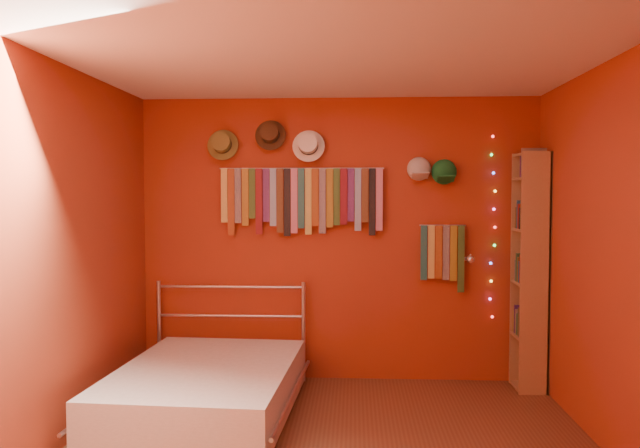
% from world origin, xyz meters
% --- Properties ---
extents(back_wall, '(3.50, 0.02, 2.50)m').
position_xyz_m(back_wall, '(0.00, 1.75, 1.25)').
color(back_wall, maroon).
rests_on(back_wall, ground).
extents(right_wall, '(0.02, 3.50, 2.50)m').
position_xyz_m(right_wall, '(1.75, 0.00, 1.25)').
color(right_wall, maroon).
rests_on(right_wall, ground).
extents(left_wall, '(0.02, 3.50, 2.50)m').
position_xyz_m(left_wall, '(-1.75, 0.00, 1.25)').
color(left_wall, maroon).
rests_on(left_wall, ground).
extents(ceiling, '(3.50, 3.50, 0.02)m').
position_xyz_m(ceiling, '(0.00, 0.00, 2.50)').
color(ceiling, white).
rests_on(ceiling, back_wall).
extents(tie_rack, '(1.45, 0.03, 0.60)m').
position_xyz_m(tie_rack, '(-0.32, 1.68, 1.63)').
color(tie_rack, silver).
rests_on(tie_rack, back_wall).
extents(small_tie_rack, '(0.40, 0.03, 0.59)m').
position_xyz_m(small_tie_rack, '(0.92, 1.68, 1.14)').
color(small_tie_rack, silver).
rests_on(small_tie_rack, back_wall).
extents(fedora_olive, '(0.28, 0.15, 0.27)m').
position_xyz_m(fedora_olive, '(-1.02, 1.66, 2.09)').
color(fedora_olive, olive).
rests_on(fedora_olive, back_wall).
extents(fedora_brown, '(0.27, 0.15, 0.27)m').
position_xyz_m(fedora_brown, '(-0.59, 1.66, 2.18)').
color(fedora_brown, '#402917').
rests_on(fedora_brown, back_wall).
extents(fedora_white, '(0.28, 0.15, 0.28)m').
position_xyz_m(fedora_white, '(-0.26, 1.65, 2.08)').
color(fedora_white, white).
rests_on(fedora_white, back_wall).
extents(cap_white, '(0.19, 0.24, 0.19)m').
position_xyz_m(cap_white, '(0.70, 1.70, 1.87)').
color(cap_white, beige).
rests_on(cap_white, back_wall).
extents(cap_green, '(0.20, 0.25, 0.20)m').
position_xyz_m(cap_green, '(0.92, 1.70, 1.84)').
color(cap_green, '#17692B').
rests_on(cap_green, back_wall).
extents(fairy_lights, '(0.06, 0.02, 1.60)m').
position_xyz_m(fairy_lights, '(1.35, 1.71, 1.36)').
color(fairy_lights, '#FF3333').
rests_on(fairy_lights, back_wall).
extents(reading_lamp, '(0.06, 0.28, 0.08)m').
position_xyz_m(reading_lamp, '(1.12, 1.53, 1.10)').
color(reading_lamp, silver).
rests_on(reading_lamp, back_wall).
extents(bookshelf, '(0.25, 0.34, 2.00)m').
position_xyz_m(bookshelf, '(1.66, 1.53, 1.02)').
color(bookshelf, '#9E6647').
rests_on(bookshelf, ground).
extents(bed, '(1.42, 1.85, 0.88)m').
position_xyz_m(bed, '(-0.95, 0.73, 0.21)').
color(bed, silver).
rests_on(bed, ground).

